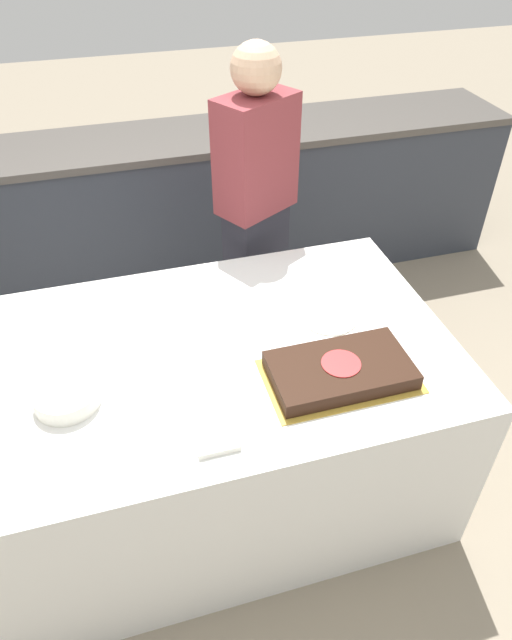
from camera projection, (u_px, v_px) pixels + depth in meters
name	position (u px, v px, depth m)	size (l,w,h in m)	color
ground_plane	(208.00, 483.00, 2.49)	(14.00, 14.00, 0.00)	gray
back_counter	(146.00, 214.00, 3.40)	(4.40, 0.58, 0.92)	#333842
dining_table	(203.00, 425.00, 2.24)	(1.83, 1.09, 0.77)	white
cake	(340.00, 370.00, 1.89)	(0.50, 0.30, 0.06)	gold
plate_stack	(67.00, 396.00, 1.80)	(0.21, 0.21, 0.06)	white
side_plate_near_cake	(329.00, 318.00, 2.14)	(0.21, 0.21, 0.00)	white
utensil_pile	(217.00, 441.00, 1.69)	(0.13, 0.10, 0.02)	white
person_cutting_cake	(256.00, 218.00, 2.62)	(0.39, 0.34, 1.59)	#282833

